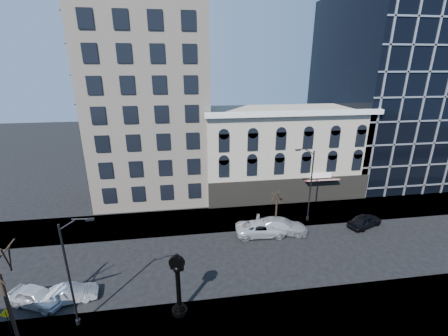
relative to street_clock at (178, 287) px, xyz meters
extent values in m
plane|color=black|center=(2.85, 6.00, -2.47)|extent=(160.00, 160.00, 0.00)
cube|color=gray|center=(2.85, 14.00, -2.41)|extent=(160.00, 6.00, 0.12)
cube|color=gray|center=(2.85, -2.00, -2.41)|extent=(160.00, 6.00, 0.12)
cube|color=beige|center=(-3.15, 25.00, 16.53)|extent=(15.00, 15.00, 38.00)
cube|color=#AAA18C|center=(14.85, 22.00, 3.53)|extent=(22.00, 10.00, 12.00)
cube|color=white|center=(14.85, 16.80, 9.73)|extent=(22.60, 0.80, 0.60)
cube|color=black|center=(14.85, 16.95, -0.67)|extent=(22.00, 0.30, 3.60)
cube|color=maroon|center=(18.85, 16.40, 0.93)|extent=(4.50, 1.18, 0.55)
cube|color=black|center=(34.85, 27.00, 11.53)|extent=(20.00, 20.00, 28.00)
cylinder|color=black|center=(0.00, 0.00, -2.19)|extent=(1.18, 1.18, 0.32)
cylinder|color=black|center=(0.00, 0.00, -1.93)|extent=(0.86, 0.86, 0.21)
cylinder|color=black|center=(0.00, 0.00, -1.73)|extent=(0.64, 0.64, 0.17)
cylinder|color=black|center=(0.00, 0.00, -0.10)|extent=(0.34, 0.34, 3.11)
sphere|color=black|center=(0.00, 0.00, 1.56)|extent=(0.60, 0.60, 0.60)
cube|color=black|center=(0.00, 0.00, 1.67)|extent=(0.98, 0.59, 0.27)
cylinder|color=black|center=(0.00, 0.00, 2.10)|extent=(1.16, 0.75, 1.12)
cylinder|color=white|center=(0.00, -0.18, 2.10)|extent=(0.88, 0.38, 0.95)
cylinder|color=white|center=(0.00, 0.18, 2.10)|extent=(0.88, 0.38, 0.95)
sphere|color=black|center=(0.00, 0.00, 2.75)|extent=(0.21, 0.21, 0.21)
cylinder|color=black|center=(-7.26, 0.00, 1.71)|extent=(0.15, 0.15, 8.13)
cylinder|color=black|center=(-7.26, 0.00, -2.17)|extent=(0.34, 0.34, 0.38)
cube|color=black|center=(-5.47, 0.12, 5.92)|extent=(0.53, 0.24, 0.13)
cylinder|color=black|center=(15.30, 12.10, 1.97)|extent=(0.16, 0.16, 8.65)
cylinder|color=black|center=(15.30, 12.10, -2.15)|extent=(0.36, 0.36, 0.40)
cube|color=black|center=(13.40, 12.20, 6.44)|extent=(0.56, 0.25, 0.14)
cylinder|color=black|center=(-10.95, -0.75, 0.34)|extent=(0.24, 0.24, 5.39)
cylinder|color=black|center=(11.73, 13.19, -1.05)|extent=(0.24, 0.24, 2.61)
cylinder|color=black|center=(-11.57, -0.27, -1.36)|extent=(0.05, 0.05, 2.00)
cube|color=yellow|center=(-11.57, -0.27, -0.54)|extent=(0.66, 0.33, 0.71)
imported|color=silver|center=(-11.04, 2.56, -1.73)|extent=(4.74, 3.34, 1.50)
imported|color=silver|center=(-8.55, 2.61, -1.82)|extent=(4.15, 1.95, 1.32)
imported|color=silver|center=(9.04, 9.90, -1.68)|extent=(5.83, 2.89, 1.59)
imported|color=#A5A8AD|center=(11.37, 10.08, -1.65)|extent=(6.12, 3.83, 1.65)
imported|color=black|center=(21.30, 9.89, -1.72)|extent=(4.80, 3.31, 1.52)
camera|label=1|loc=(0.72, -18.09, 15.39)|focal=24.00mm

